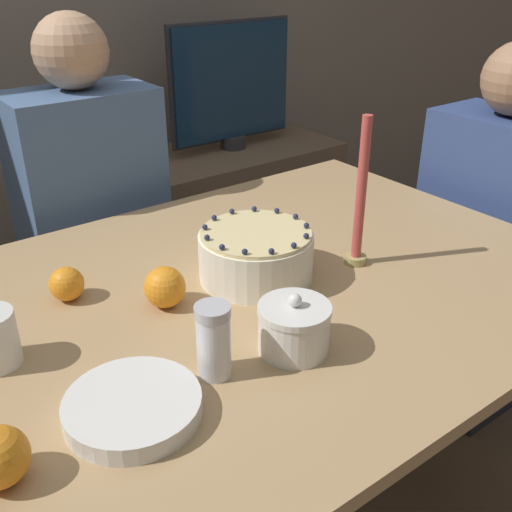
# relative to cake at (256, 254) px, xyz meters

# --- Properties ---
(dining_table) EXTENTS (1.54, 1.03, 0.76)m
(dining_table) POSITION_rel_cake_xyz_m (-0.07, -0.03, -0.16)
(dining_table) COLOR tan
(dining_table) RESTS_ON ground_plane
(cake) EXTENTS (0.24, 0.24, 0.12)m
(cake) POSITION_rel_cake_xyz_m (0.00, 0.00, 0.00)
(cake) COLOR white
(cake) RESTS_ON dining_table
(sugar_bowl) EXTENTS (0.13, 0.13, 0.11)m
(sugar_bowl) POSITION_rel_cake_xyz_m (-0.11, -0.25, -0.01)
(sugar_bowl) COLOR white
(sugar_bowl) RESTS_ON dining_table
(sugar_shaker) EXTENTS (0.06, 0.06, 0.13)m
(sugar_shaker) POSITION_rel_cake_xyz_m (-0.25, -0.23, 0.01)
(sugar_shaker) COLOR white
(sugar_shaker) RESTS_ON dining_table
(plate_stack) EXTENTS (0.21, 0.21, 0.03)m
(plate_stack) POSITION_rel_cake_xyz_m (-0.41, -0.23, -0.04)
(plate_stack) COLOR white
(plate_stack) RESTS_ON dining_table
(candle) EXTENTS (0.05, 0.05, 0.34)m
(candle) POSITION_rel_cake_xyz_m (0.22, -0.08, 0.09)
(candle) COLOR tan
(candle) RESTS_ON dining_table
(orange_fruit_0) EXTENTS (0.08, 0.08, 0.08)m
(orange_fruit_0) POSITION_rel_cake_xyz_m (-0.21, 0.01, -0.01)
(orange_fruit_0) COLOR orange
(orange_fruit_0) RESTS_ON dining_table
(orange_fruit_1) EXTENTS (0.07, 0.07, 0.07)m
(orange_fruit_1) POSITION_rel_cake_xyz_m (-0.36, 0.15, -0.02)
(orange_fruit_1) COLOR orange
(orange_fruit_1) RESTS_ON dining_table
(person_man_blue_shirt) EXTENTS (0.40, 0.34, 1.25)m
(person_man_blue_shirt) POSITION_rel_cake_xyz_m (-0.09, 0.69, -0.26)
(person_man_blue_shirt) COLOR #2D2D38
(person_man_blue_shirt) RESTS_ON ground_plane
(person_woman_floral) EXTENTS (0.34, 0.40, 1.17)m
(person_woman_floral) POSITION_rel_cake_xyz_m (0.90, -0.00, -0.30)
(person_woman_floral) COLOR #2D2D38
(person_woman_floral) RESTS_ON ground_plane
(side_cabinet) EXTENTS (0.87, 0.48, 0.65)m
(side_cabinet) POSITION_rel_cake_xyz_m (0.69, 1.09, -0.49)
(side_cabinet) COLOR brown
(side_cabinet) RESTS_ON ground_plane
(tv_monitor) EXTENTS (0.56, 0.10, 0.50)m
(tv_monitor) POSITION_rel_cake_xyz_m (0.69, 1.09, 0.10)
(tv_monitor) COLOR #2D2D33
(tv_monitor) RESTS_ON side_cabinet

